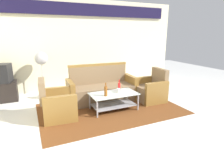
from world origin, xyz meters
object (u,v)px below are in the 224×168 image
at_px(coffee_table, 114,99).
at_px(bottle_brown, 106,91).
at_px(armchair_left, 57,105).
at_px(bottle_red, 119,87).
at_px(tv_stand, 1,92).
at_px(cup, 118,90).
at_px(pedestal_fan, 41,61).
at_px(couch, 102,89).
at_px(armchair_right, 151,90).

relative_size(coffee_table, bottle_brown, 3.62).
distance_m(armchair_left, bottle_red, 1.50).
bearing_deg(tv_stand, cup, -33.80).
bearing_deg(tv_stand, armchair_left, -54.03).
relative_size(armchair_left, cup, 8.50).
bearing_deg(pedestal_fan, bottle_red, -46.41).
bearing_deg(couch, bottle_brown, 76.91).
bearing_deg(tv_stand, pedestal_fan, 2.62).
xyz_separation_m(cup, tv_stand, (-2.63, 1.76, -0.20)).
bearing_deg(armchair_left, tv_stand, -139.86).
bearing_deg(armchair_left, cup, 90.92).
bearing_deg(armchair_left, bottle_brown, 83.69).
xyz_separation_m(couch, armchair_right, (1.20, -0.54, -0.03)).
relative_size(couch, cup, 18.21).
bearing_deg(armchair_right, pedestal_fan, 59.01).
bearing_deg(cup, bottle_brown, -163.13).
bearing_deg(bottle_red, armchair_left, -178.56).
height_order(armchair_right, cup, armchair_right).
distance_m(coffee_table, bottle_red, 0.35).
xyz_separation_m(coffee_table, bottle_brown, (-0.24, -0.09, 0.25)).
xyz_separation_m(tv_stand, pedestal_fan, (1.09, 0.05, 0.75)).
relative_size(armchair_left, bottle_brown, 2.79).
height_order(bottle_red, pedestal_fan, pedestal_fan).
relative_size(armchair_right, cup, 8.50).
xyz_separation_m(couch, cup, (0.15, -0.70, 0.14)).
distance_m(bottle_red, tv_stand, 3.17).
bearing_deg(armchair_right, tv_stand, 68.12).
distance_m(couch, coffee_table, 0.73).
bearing_deg(couch, pedestal_fan, -37.02).
xyz_separation_m(couch, coffee_table, (0.02, -0.72, -0.04)).
relative_size(cup, tv_stand, 0.12).
bearing_deg(pedestal_fan, cup, -49.74).
relative_size(coffee_table, pedestal_fan, 0.87).
bearing_deg(coffee_table, couch, 91.54).
distance_m(armchair_right, pedestal_fan, 3.14).
bearing_deg(armchair_right, bottle_brown, 102.51).
distance_m(armchair_left, cup, 1.42).
height_order(armchair_left, tv_stand, armchair_left).
xyz_separation_m(armchair_left, bottle_brown, (1.04, -0.19, 0.24)).
distance_m(armchair_right, coffee_table, 1.19).
bearing_deg(armchair_right, armchair_left, 93.50).
height_order(couch, pedestal_fan, pedestal_fan).
bearing_deg(coffee_table, pedestal_fan, 127.31).
bearing_deg(couch, armchair_right, 157.42).
bearing_deg(cup, bottle_red, 56.42).
bearing_deg(armchair_left, armchair_right, 95.98).
bearing_deg(bottle_brown, pedestal_fan, 121.17).
relative_size(armchair_left, pedestal_fan, 0.67).
relative_size(bottle_red, pedestal_fan, 0.22).
bearing_deg(bottle_brown, coffee_table, 20.34).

